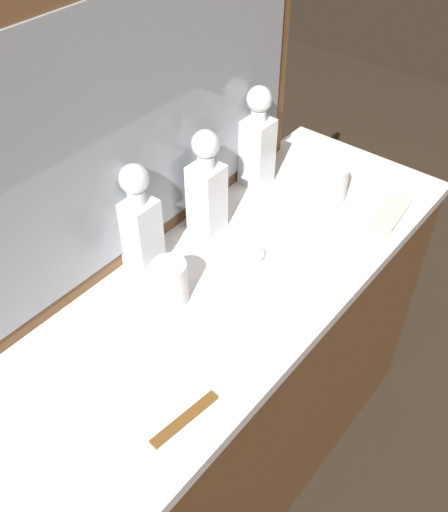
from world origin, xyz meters
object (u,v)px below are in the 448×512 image
at_px(crystal_decanter_center, 207,191).
at_px(crystal_decanter_far_left, 257,146).
at_px(crystal_tumbler_front, 170,283).
at_px(tortoiseshell_comb, 185,419).
at_px(crystal_decanter_rear, 140,227).
at_px(crystal_tumbler_center, 330,184).
at_px(porcelain_dish, 248,254).
at_px(silver_brush_front, 390,214).

xyz_separation_m(crystal_decanter_center, crystal_decanter_far_left, (0.23, 0.02, 0.00)).
xyz_separation_m(crystal_decanter_center, crystal_tumbler_front, (-0.24, -0.10, -0.06)).
bearing_deg(tortoiseshell_comb, crystal_decanter_rear, 54.29).
height_order(crystal_decanter_center, crystal_tumbler_front, crystal_decanter_center).
xyz_separation_m(crystal_tumbler_center, porcelain_dish, (-0.31, 0.03, -0.04)).
distance_m(crystal_tumbler_center, porcelain_dish, 0.32).
bearing_deg(porcelain_dish, crystal_decanter_rear, 133.91).
bearing_deg(tortoiseshell_comb, silver_brush_front, -1.17).
height_order(crystal_decanter_rear, porcelain_dish, crystal_decanter_rear).
bearing_deg(crystal_decanter_rear, crystal_tumbler_front, -109.56).
height_order(silver_brush_front, tortoiseshell_comb, silver_brush_front).
height_order(crystal_decanter_rear, crystal_tumbler_center, crystal_decanter_rear).
bearing_deg(crystal_tumbler_front, crystal_decanter_far_left, 14.44).
height_order(crystal_decanter_center, silver_brush_front, crystal_decanter_center).
xyz_separation_m(crystal_tumbler_front, silver_brush_front, (0.56, -0.24, -0.03)).
height_order(crystal_decanter_center, crystal_tumbler_center, crystal_decanter_center).
height_order(crystal_decanter_rear, tortoiseshell_comb, crystal_decanter_rear).
bearing_deg(crystal_tumbler_front, crystal_tumbler_center, -7.98).
distance_m(crystal_tumbler_front, silver_brush_front, 0.61).
xyz_separation_m(crystal_decanter_rear, crystal_tumbler_center, (0.48, -0.20, -0.06)).
relative_size(crystal_tumbler_front, crystal_tumbler_center, 1.02).
height_order(crystal_decanter_far_left, silver_brush_front, crystal_decanter_far_left).
xyz_separation_m(crystal_decanter_rear, crystal_tumbler_front, (-0.05, -0.13, -0.06)).
relative_size(crystal_decanter_rear, crystal_decanter_far_left, 0.96).
distance_m(silver_brush_front, porcelain_dish, 0.39).
distance_m(crystal_decanter_center, silver_brush_front, 0.47).
bearing_deg(silver_brush_front, crystal_decanter_far_left, 103.15).
bearing_deg(crystal_decanter_center, crystal_decanter_far_left, 5.63).
relative_size(crystal_decanter_far_left, porcelain_dish, 3.70).
xyz_separation_m(crystal_decanter_center, crystal_decanter_rear, (-0.19, 0.03, -0.00)).
relative_size(silver_brush_front, tortoiseshell_comb, 1.03).
height_order(crystal_decanter_rear, crystal_tumbler_front, crystal_decanter_rear).
bearing_deg(tortoiseshell_comb, crystal_tumbler_center, 11.42).
distance_m(crystal_decanter_center, crystal_decanter_rear, 0.19).
bearing_deg(crystal_decanter_rear, tortoiseshell_comb, -125.71).
height_order(crystal_decanter_center, porcelain_dish, crystal_decanter_center).
distance_m(crystal_decanter_center, crystal_tumbler_front, 0.26).
height_order(crystal_decanter_far_left, crystal_tumbler_front, crystal_decanter_far_left).
distance_m(crystal_decanter_rear, tortoiseshell_comb, 0.45).
height_order(crystal_decanter_far_left, porcelain_dish, crystal_decanter_far_left).
bearing_deg(crystal_decanter_rear, crystal_decanter_far_left, -0.94).
bearing_deg(crystal_tumbler_center, crystal_decanter_rear, 157.28).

